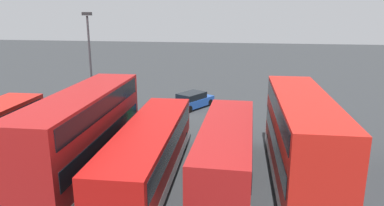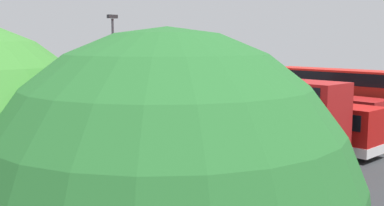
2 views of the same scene
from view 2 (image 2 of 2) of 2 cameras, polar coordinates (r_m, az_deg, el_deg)
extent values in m
plane|color=#2D3033|center=(36.92, -3.87, -2.64)|extent=(140.00, 140.00, 0.00)
cube|color=red|center=(36.42, 18.13, 0.75)|extent=(2.74, 11.10, 4.20)
cube|color=silver|center=(36.68, 18.01, -2.08)|extent=(2.78, 11.14, 0.55)
cube|color=black|center=(36.45, 18.12, 0.44)|extent=(2.79, 10.31, 0.90)
cube|color=black|center=(36.28, 18.23, 3.10)|extent=(2.79, 10.31, 0.90)
cube|color=black|center=(39.45, 11.08, 1.20)|extent=(2.25, 0.10, 1.10)
cylinder|color=black|center=(37.94, 11.74, -1.66)|extent=(0.32, 1.11, 1.10)
cylinder|color=black|center=(39.77, 13.64, -1.29)|extent=(0.32, 1.11, 1.10)
cylinder|color=black|center=(33.87, 23.15, -3.24)|extent=(0.32, 1.11, 1.10)
cube|color=#A51919|center=(33.38, 15.03, -1.12)|extent=(2.71, 10.46, 2.60)
cube|color=silver|center=(33.55, 14.97, -2.85)|extent=(2.75, 10.50, 0.55)
cube|color=black|center=(33.30, 15.07, -0.10)|extent=(2.75, 9.66, 0.90)
cube|color=black|center=(36.47, 8.27, 0.75)|extent=(2.25, 0.09, 1.10)
cylinder|color=black|center=(34.96, 8.76, -2.38)|extent=(0.32, 1.10, 1.10)
cylinder|color=black|center=(36.67, 11.06, -1.96)|extent=(0.32, 1.10, 1.10)
cylinder|color=black|center=(30.65, 19.65, -4.17)|extent=(0.32, 1.10, 1.10)
cylinder|color=black|center=(32.59, 21.63, -3.57)|extent=(0.32, 1.10, 1.10)
cube|color=#B71411|center=(29.79, 12.17, -2.07)|extent=(2.88, 11.82, 2.60)
cube|color=silver|center=(29.98, 12.11, -4.00)|extent=(2.92, 11.86, 0.55)
cube|color=black|center=(29.70, 12.20, -0.93)|extent=(2.92, 11.02, 0.90)
cube|color=black|center=(33.37, 3.85, 0.17)|extent=(2.25, 0.12, 1.10)
cylinder|color=black|center=(31.87, 4.32, -3.29)|extent=(0.33, 1.11, 1.10)
cylinder|color=black|center=(33.53, 6.93, -2.78)|extent=(0.33, 1.11, 1.10)
cylinder|color=black|center=(26.78, 18.63, -5.80)|extent=(0.33, 1.11, 1.10)
cylinder|color=black|center=(28.75, 20.77, -4.99)|extent=(0.33, 1.11, 1.10)
cube|color=#A51919|center=(26.98, 7.81, -1.25)|extent=(2.80, 11.17, 4.20)
cube|color=silver|center=(27.32, 7.74, -5.04)|extent=(2.84, 11.22, 0.55)
cube|color=black|center=(27.01, 7.80, -1.67)|extent=(2.84, 10.38, 0.90)
cube|color=black|center=(26.78, 7.87, 1.92)|extent=(2.84, 10.38, 0.90)
cube|color=black|center=(30.81, -0.24, -0.44)|extent=(2.25, 0.11, 1.10)
cylinder|color=black|center=(29.32, 0.03, -4.24)|extent=(0.32, 1.11, 1.10)
cylinder|color=black|center=(30.86, 3.10, -3.64)|extent=(0.32, 1.11, 1.10)
cylinder|color=black|center=(24.06, 13.73, -7.12)|extent=(0.32, 1.11, 1.10)
cylinder|color=black|center=(25.91, 16.50, -6.16)|extent=(0.32, 1.11, 1.10)
cube|color=red|center=(25.09, 1.24, -3.71)|extent=(2.85, 10.89, 2.60)
cube|color=silver|center=(25.31, 1.24, -5.99)|extent=(2.89, 10.93, 0.55)
cube|color=black|center=(24.98, 1.25, -2.36)|extent=(2.88, 10.09, 0.90)
cube|color=black|center=(29.07, -6.27, -0.98)|extent=(2.25, 0.12, 1.10)
cylinder|color=black|center=(27.59, -6.30, -5.04)|extent=(0.33, 1.11, 1.10)
cylinder|color=black|center=(28.96, -2.73, -4.40)|extent=(0.33, 1.11, 1.10)
cylinder|color=black|center=(21.89, 6.53, -8.43)|extent=(0.33, 1.11, 1.10)
cylinder|color=black|center=(23.59, 10.10, -7.32)|extent=(0.33, 1.11, 1.10)
cube|color=red|center=(23.08, -5.01, -4.75)|extent=(2.90, 10.17, 2.60)
cube|color=silver|center=(23.32, -4.98, -7.21)|extent=(2.94, 10.21, 0.55)
cube|color=black|center=(22.96, -5.03, -3.29)|extent=(2.93, 9.37, 0.90)
cube|color=black|center=(27.05, -11.74, -1.74)|extent=(2.25, 0.14, 1.10)
cylinder|color=black|center=(25.62, -12.08, -6.16)|extent=(0.34, 1.11, 1.10)
cylinder|color=black|center=(26.82, -7.96, -5.44)|extent=(0.34, 1.11, 1.10)
cylinder|color=black|center=(19.98, -0.92, -9.97)|extent=(0.34, 1.11, 1.10)
cylinder|color=black|center=(21.49, 3.55, -8.70)|extent=(0.34, 1.11, 1.10)
cube|color=black|center=(44.20, 20.39, 0.57)|extent=(2.71, 2.27, 2.20)
cylinder|color=black|center=(43.28, 19.77, -0.88)|extent=(0.39, 1.02, 1.00)
cylinder|color=black|center=(45.37, 20.86, -0.56)|extent=(0.39, 1.02, 1.00)
cube|color=silver|center=(45.51, 7.29, -0.05)|extent=(3.86, 4.22, 0.70)
cube|color=black|center=(45.42, 7.55, 0.73)|extent=(2.76, 2.88, 0.55)
cylinder|color=black|center=(44.83, 5.47, -0.41)|extent=(0.57, 0.64, 0.64)
cylinder|color=black|center=(46.41, 5.64, -0.13)|extent=(0.57, 0.64, 0.64)
cylinder|color=black|center=(44.69, 8.99, -0.49)|extent=(0.57, 0.64, 0.64)
cylinder|color=black|center=(46.28, 9.04, -0.21)|extent=(0.57, 0.64, 0.64)
cube|color=#1E479E|center=(40.13, -4.60, -1.05)|extent=(3.67, 4.51, 0.70)
cube|color=black|center=(39.84, -4.58, -0.20)|extent=(2.68, 2.99, 0.55)
cylinder|color=black|center=(41.55, -5.92, -1.06)|extent=(0.51, 0.66, 0.64)
cylinder|color=black|center=(41.72, -3.73, -1.00)|extent=(0.51, 0.66, 0.64)
cylinder|color=black|center=(38.62, -5.53, -1.72)|extent=(0.51, 0.66, 0.64)
cylinder|color=black|center=(38.80, -3.17, -1.65)|extent=(0.51, 0.66, 0.64)
cylinder|color=#38383D|center=(31.57, -9.86, 3.01)|extent=(0.16, 0.16, 8.19)
cube|color=#262628|center=(31.52, -10.04, 10.72)|extent=(0.70, 0.30, 0.24)
cylinder|color=#197F33|center=(36.89, -1.15, -1.88)|extent=(0.60, 0.60, 0.95)
camera|label=1|loc=(28.51, 47.21, 9.25)|focal=33.20mm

